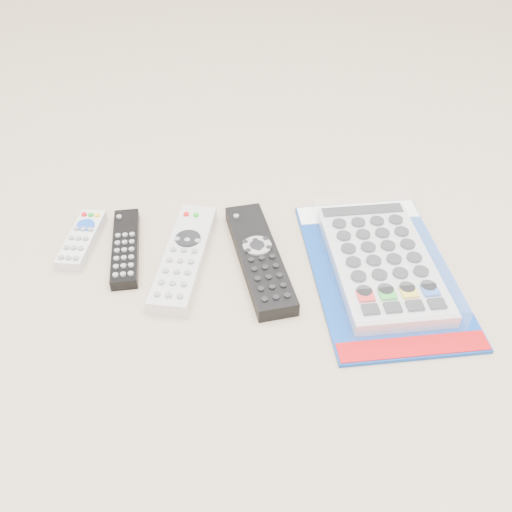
{
  "coord_description": "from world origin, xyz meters",
  "views": [
    {
      "loc": [
        0.03,
        -0.63,
        0.57
      ],
      "look_at": [
        0.05,
        0.01,
        0.01
      ],
      "focal_mm": 40.0,
      "sensor_mm": 36.0,
      "label": 1
    }
  ],
  "objects_px": {
    "remote_silver_dvd": "(184,257)",
    "jumbo_remote_packaged": "(382,260)",
    "remote_small_grey": "(82,239)",
    "remote_large_black": "(259,257)",
    "remote_slim_black": "(126,247)"
  },
  "relations": [
    {
      "from": "remote_small_grey",
      "to": "remote_large_black",
      "type": "height_order",
      "value": "remote_large_black"
    },
    {
      "from": "remote_small_grey",
      "to": "remote_silver_dvd",
      "type": "xyz_separation_m",
      "value": [
        0.16,
        -0.05,
        0.0
      ]
    },
    {
      "from": "remote_slim_black",
      "to": "jumbo_remote_packaged",
      "type": "xyz_separation_m",
      "value": [
        0.38,
        -0.05,
        0.01
      ]
    },
    {
      "from": "remote_small_grey",
      "to": "jumbo_remote_packaged",
      "type": "bearing_deg",
      "value": -2.09
    },
    {
      "from": "jumbo_remote_packaged",
      "to": "remote_small_grey",
      "type": "bearing_deg",
      "value": 165.84
    },
    {
      "from": "remote_slim_black",
      "to": "remote_small_grey",
      "type": "bearing_deg",
      "value": 156.69
    },
    {
      "from": "remote_silver_dvd",
      "to": "jumbo_remote_packaged",
      "type": "xyz_separation_m",
      "value": [
        0.29,
        -0.03,
        0.01
      ]
    },
    {
      "from": "remote_small_grey",
      "to": "remote_silver_dvd",
      "type": "height_order",
      "value": "remote_silver_dvd"
    },
    {
      "from": "remote_silver_dvd",
      "to": "jumbo_remote_packaged",
      "type": "distance_m",
      "value": 0.29
    },
    {
      "from": "remote_silver_dvd",
      "to": "jumbo_remote_packaged",
      "type": "bearing_deg",
      "value": 3.88
    },
    {
      "from": "remote_silver_dvd",
      "to": "remote_large_black",
      "type": "bearing_deg",
      "value": 6.19
    },
    {
      "from": "jumbo_remote_packaged",
      "to": "remote_large_black",
      "type": "bearing_deg",
      "value": 168.67
    },
    {
      "from": "remote_slim_black",
      "to": "remote_large_black",
      "type": "distance_m",
      "value": 0.21
    },
    {
      "from": "remote_large_black",
      "to": "jumbo_remote_packaged",
      "type": "bearing_deg",
      "value": -17.94
    },
    {
      "from": "remote_silver_dvd",
      "to": "jumbo_remote_packaged",
      "type": "relative_size",
      "value": 0.67
    }
  ]
}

